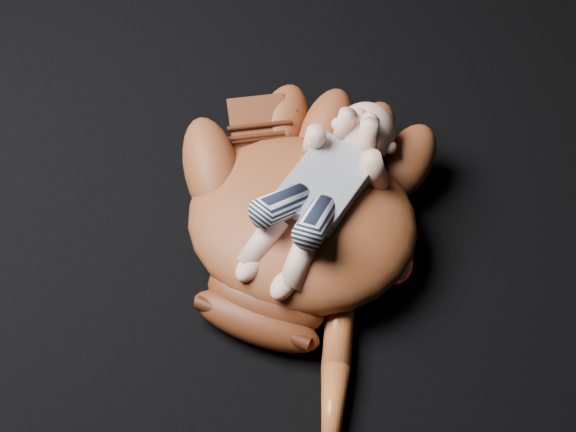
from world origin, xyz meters
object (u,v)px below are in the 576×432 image
(newborn_baby, at_px, (317,193))
(baseball, at_px, (390,261))
(baseball_glove, at_px, (302,214))
(baseball_bat, at_px, (335,385))

(newborn_baby, relative_size, baseball, 5.17)
(baseball_glove, xyz_separation_m, baseball, (0.15, 0.03, -0.05))
(baseball_bat, bearing_deg, newborn_baby, 130.80)
(newborn_baby, distance_m, baseball, 0.17)
(baseball_glove, xyz_separation_m, baseball_bat, (0.20, -0.20, -0.06))
(baseball_glove, relative_size, baseball, 7.26)
(newborn_baby, height_order, baseball_bat, newborn_baby)
(baseball_bat, relative_size, baseball, 6.47)
(baseball_bat, xyz_separation_m, baseball, (-0.05, 0.23, 0.01))
(baseball_glove, distance_m, baseball, 0.16)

